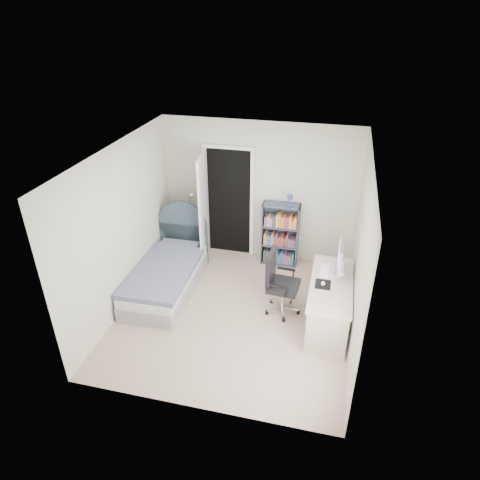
% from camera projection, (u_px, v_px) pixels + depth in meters
% --- Properties ---
extents(room_shell, '(3.50, 3.70, 2.60)m').
position_uv_depth(room_shell, '(234.00, 242.00, 5.93)').
color(room_shell, tan).
rests_on(room_shell, ground).
extents(door, '(0.92, 0.82, 2.06)m').
position_uv_depth(door, '(213.00, 206.00, 7.48)').
color(door, black).
rests_on(door, ground).
extents(bed, '(0.95, 1.94, 1.18)m').
position_uv_depth(bed, '(167.00, 274.00, 7.01)').
color(bed, gray).
rests_on(bed, ground).
extents(nightstand, '(0.40, 0.40, 0.58)m').
position_uv_depth(nightstand, '(178.00, 232.00, 8.02)').
color(nightstand, tan).
rests_on(nightstand, ground).
extents(floor_lamp, '(0.18, 0.18, 1.29)m').
position_uv_depth(floor_lamp, '(192.00, 232.00, 7.72)').
color(floor_lamp, silver).
rests_on(floor_lamp, ground).
extents(bookcase, '(0.64, 0.28, 1.36)m').
position_uv_depth(bookcase, '(280.00, 237.00, 7.56)').
color(bookcase, '#3D4754').
rests_on(bookcase, ground).
extents(desk, '(0.59, 1.47, 1.21)m').
position_uv_depth(desk, '(329.00, 302.00, 6.15)').
color(desk, '#C1B3A2').
rests_on(desk, ground).
extents(office_chair, '(0.53, 0.54, 1.02)m').
position_uv_depth(office_chair, '(278.00, 280.00, 6.34)').
color(office_chair, silver).
rests_on(office_chair, ground).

